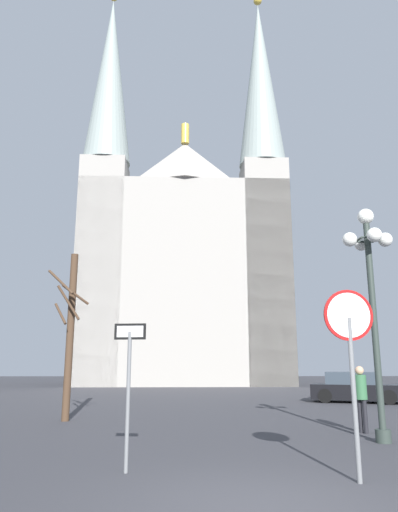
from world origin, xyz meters
The scene contains 8 objects.
ground_plane centered at (0.00, 0.00, 0.00)m, with size 120.00×120.00×0.00m, color #38383D.
cathedral centered at (-1.35, 34.82, 11.23)m, with size 18.01×10.92×36.36m.
stop_sign centered at (1.69, 1.25, 2.14)m, with size 0.85×0.12×3.01m.
one_way_arrow_sign centered at (-2.02, 2.04, 1.57)m, with size 0.57×0.11×2.51m.
street_lamp centered at (3.58, 4.97, 3.85)m, with size 1.27×1.27×5.69m.
bare_tree centered at (-4.88, 9.30, 2.84)m, with size 1.44×0.94×5.44m.
parked_car_near_black centered at (6.89, 16.28, 0.65)m, with size 4.42×3.07×1.39m.
pedestrian_walking centered at (3.68, 6.52, 1.05)m, with size 0.32×0.32×1.73m.
Camera 1 is at (-0.98, -6.58, 1.82)m, focal length 33.24 mm.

